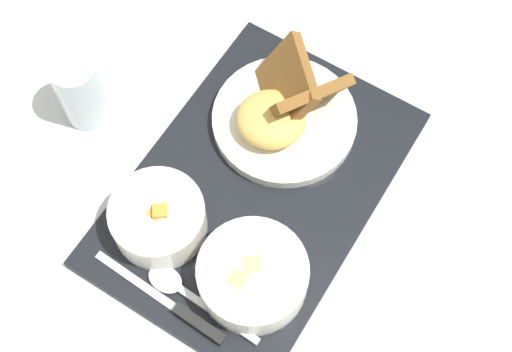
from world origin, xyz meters
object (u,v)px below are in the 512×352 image
Objects in this scene: bowl_soup at (253,275)px; spoon at (187,294)px; glass_water at (82,92)px; knife at (184,314)px; bowl_salad at (158,218)px; plate_main at (284,113)px.

bowl_soup is 0.09m from spoon.
spoon is 1.44× the size of glass_water.
knife is 1.19× the size of spoon.
bowl_salad is at bearing 84.12° from bowl_soup.
plate_main is 1.73× the size of glass_water.
glass_water is (0.11, 0.18, 0.01)m from bowl_salad.
bowl_soup is at bearing -95.88° from bowl_salad.
knife is at bearing 142.33° from bowl_soup.
glass_water is (-0.10, 0.26, 0.01)m from plate_main.
bowl_salad is 0.13m from knife.
plate_main is 0.30m from knife.
plate_main is at bearing -82.66° from spoon.
bowl_salad is 0.23m from plate_main.
bowl_soup is at bearing -134.83° from spoon.
bowl_salad is 1.05× the size of glass_water.
plate_main is (0.23, 0.06, -0.00)m from bowl_soup.
glass_water is at bearing 68.45° from bowl_soup.
knife is at bearing -137.00° from bowl_salad.
bowl_salad is 0.61× the size of plate_main.
glass_water is at bearing -26.87° from spoon.
plate_main is 0.28m from spoon.
glass_water reaches higher than plate_main.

